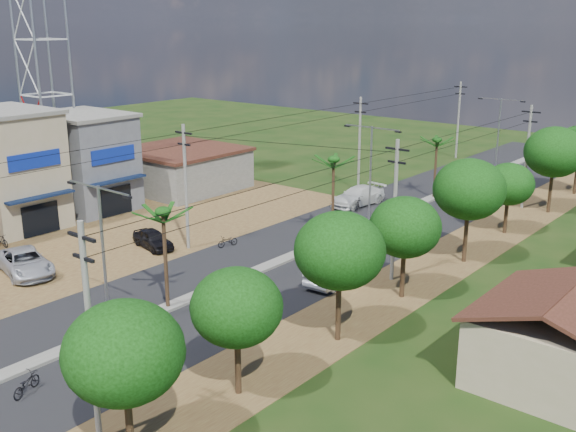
# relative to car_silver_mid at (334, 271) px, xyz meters

# --- Properties ---
(ground) EXTENTS (160.00, 160.00, 0.00)m
(ground) POSITION_rel_car_silver_mid_xyz_m (-5.00, -13.23, -0.80)
(ground) COLOR black
(ground) RESTS_ON ground
(road) EXTENTS (12.00, 110.00, 0.04)m
(road) POSITION_rel_car_silver_mid_xyz_m (-5.00, 1.77, -0.78)
(road) COLOR black
(road) RESTS_ON ground
(median) EXTENTS (1.00, 90.00, 0.18)m
(median) POSITION_rel_car_silver_mid_xyz_m (-5.00, 4.77, -0.71)
(median) COLOR #605E56
(median) RESTS_ON ground
(dirt_lot_west) EXTENTS (18.00, 46.00, 0.04)m
(dirt_lot_west) POSITION_rel_car_silver_mid_xyz_m (-20.00, -5.23, -0.79)
(dirt_lot_west) COLOR #4F311B
(dirt_lot_west) RESTS_ON ground
(dirt_shoulder_east) EXTENTS (5.00, 90.00, 0.03)m
(dirt_shoulder_east) POSITION_rel_car_silver_mid_xyz_m (3.50, 1.77, -0.79)
(dirt_shoulder_east) COLOR #4F311B
(dirt_shoulder_east) RESTS_ON ground
(shophouse_cream) EXTENTS (9.00, 6.40, 9.30)m
(shophouse_cream) POSITION_rel_car_silver_mid_xyz_m (-26.98, -6.23, 3.86)
(shophouse_cream) COLOR gray
(shophouse_cream) RESTS_ON ground
(shophouse_grey) EXTENTS (9.00, 6.40, 8.30)m
(shophouse_grey) POSITION_rel_car_silver_mid_xyz_m (-26.98, 0.77, 3.36)
(shophouse_grey) COLOR #4F5157
(shophouse_grey) RESTS_ON ground
(low_shed) EXTENTS (10.40, 10.40, 3.95)m
(low_shed) POSITION_rel_car_silver_mid_xyz_m (-26.00, 10.77, 1.16)
(low_shed) COLOR #605E56
(low_shed) RESTS_ON ground
(house_east_near) EXTENTS (7.60, 7.50, 4.60)m
(house_east_near) POSITION_rel_car_silver_mid_xyz_m (15.00, -3.23, 1.59)
(house_east_near) COLOR gray
(house_east_near) RESTS_ON ground
(tree_east_a) EXTENTS (4.40, 4.40, 6.37)m
(tree_east_a) POSITION_rel_car_silver_mid_xyz_m (4.50, -19.23, 3.68)
(tree_east_a) COLOR black
(tree_east_a) RESTS_ON ground
(tree_east_b) EXTENTS (4.00, 4.00, 5.83)m
(tree_east_b) POSITION_rel_car_silver_mid_xyz_m (4.30, -13.23, 3.31)
(tree_east_b) COLOR black
(tree_east_b) RESTS_ON ground
(tree_east_c) EXTENTS (4.60, 4.60, 6.83)m
(tree_east_c) POSITION_rel_car_silver_mid_xyz_m (4.70, -6.23, 4.06)
(tree_east_c) COLOR black
(tree_east_c) RESTS_ON ground
(tree_east_d) EXTENTS (4.20, 4.20, 6.13)m
(tree_east_d) POSITION_rel_car_silver_mid_xyz_m (4.40, 0.77, 3.53)
(tree_east_d) COLOR black
(tree_east_d) RESTS_ON ground
(tree_east_e) EXTENTS (4.80, 4.80, 7.14)m
(tree_east_e) POSITION_rel_car_silver_mid_xyz_m (4.60, 8.77, 4.28)
(tree_east_e) COLOR black
(tree_east_e) RESTS_ON ground
(tree_east_f) EXTENTS (3.80, 3.80, 5.52)m
(tree_east_f) POSITION_rel_car_silver_mid_xyz_m (4.20, 16.77, 3.08)
(tree_east_f) COLOR black
(tree_east_f) RESTS_ON ground
(tree_east_g) EXTENTS (5.00, 5.00, 7.38)m
(tree_east_g) POSITION_rel_car_silver_mid_xyz_m (4.80, 24.77, 4.44)
(tree_east_g) COLOR black
(tree_east_g) RESTS_ON ground
(palm_median_near) EXTENTS (2.00, 2.00, 6.15)m
(palm_median_near) POSITION_rel_car_silver_mid_xyz_m (-5.00, -9.23, 4.73)
(palm_median_near) COLOR black
(palm_median_near) RESTS_ON ground
(palm_median_mid) EXTENTS (2.00, 2.00, 6.55)m
(palm_median_mid) POSITION_rel_car_silver_mid_xyz_m (-5.00, 6.77, 5.10)
(palm_median_mid) COLOR black
(palm_median_mid) RESTS_ON ground
(palm_median_far) EXTENTS (2.00, 2.00, 5.85)m
(palm_median_far) POSITION_rel_car_silver_mid_xyz_m (-5.00, 22.77, 4.46)
(palm_median_far) COLOR black
(palm_median_far) RESTS_ON ground
(streetlight_near) EXTENTS (5.10, 0.18, 8.00)m
(streetlight_near) POSITION_rel_car_silver_mid_xyz_m (-5.00, -13.23, 3.98)
(streetlight_near) COLOR gray
(streetlight_near) RESTS_ON ground
(streetlight_mid) EXTENTS (5.10, 0.18, 8.00)m
(streetlight_mid) POSITION_rel_car_silver_mid_xyz_m (-5.00, 11.77, 3.98)
(streetlight_mid) COLOR gray
(streetlight_mid) RESTS_ON ground
(streetlight_far) EXTENTS (5.10, 0.18, 8.00)m
(streetlight_far) POSITION_rel_car_silver_mid_xyz_m (-5.00, 36.77, 3.98)
(streetlight_far) COLOR gray
(streetlight_far) RESTS_ON ground
(utility_pole_w_b) EXTENTS (1.60, 0.24, 9.00)m
(utility_pole_w_b) POSITION_rel_car_silver_mid_xyz_m (-12.00, -1.23, 3.95)
(utility_pole_w_b) COLOR #605E56
(utility_pole_w_b) RESTS_ON ground
(utility_pole_w_c) EXTENTS (1.60, 0.24, 9.00)m
(utility_pole_w_c) POSITION_rel_car_silver_mid_xyz_m (-12.00, 20.77, 3.95)
(utility_pole_w_c) COLOR #605E56
(utility_pole_w_c) RESTS_ON ground
(utility_pole_w_d) EXTENTS (1.60, 0.24, 9.00)m
(utility_pole_w_d) POSITION_rel_car_silver_mid_xyz_m (-12.00, 41.77, 3.95)
(utility_pole_w_d) COLOR #605E56
(utility_pole_w_d) RESTS_ON ground
(utility_pole_e_a) EXTENTS (1.60, 0.24, 9.00)m
(utility_pole_e_a) POSITION_rel_car_silver_mid_xyz_m (2.50, -19.23, 3.95)
(utility_pole_e_a) COLOR #605E56
(utility_pole_e_a) RESTS_ON ground
(utility_pole_e_b) EXTENTS (1.60, 0.24, 9.00)m
(utility_pole_e_b) POSITION_rel_car_silver_mid_xyz_m (2.50, 2.77, 3.95)
(utility_pole_e_b) COLOR #605E56
(utility_pole_e_b) RESTS_ON ground
(utility_pole_e_c) EXTENTS (1.60, 0.24, 9.00)m
(utility_pole_e_c) POSITION_rel_car_silver_mid_xyz_m (2.50, 24.77, 3.95)
(utility_pole_e_c) COLOR #605E56
(utility_pole_e_c) RESTS_ON ground
(car_silver_mid) EXTENTS (2.24, 5.04, 1.61)m
(car_silver_mid) POSITION_rel_car_silver_mid_xyz_m (0.00, 0.00, 0.00)
(car_silver_mid) COLOR #ACAEB5
(car_silver_mid) RESTS_ON ground
(car_white_far) EXTENTS (2.98, 5.87, 1.63)m
(car_white_far) POSITION_rel_car_silver_mid_xyz_m (-9.09, 16.35, 0.01)
(car_white_far) COLOR #BBBCB7
(car_white_far) RESTS_ON ground
(car_parked_silver) EXTENTS (6.07, 3.84, 1.56)m
(car_parked_silver) POSITION_rel_car_silver_mid_xyz_m (-16.34, -11.42, -0.02)
(car_parked_silver) COLOR #ACAEB5
(car_parked_silver) RESTS_ON ground
(car_parked_dark) EXTENTS (4.21, 2.36, 1.35)m
(car_parked_dark) POSITION_rel_car_silver_mid_xyz_m (-13.99, -2.81, -0.13)
(car_parked_dark) COLOR black
(car_parked_dark) RESTS_ON ground
(moto_rider_east) EXTENTS (1.24, 1.84, 0.91)m
(moto_rider_east) POSITION_rel_car_silver_mid_xyz_m (-2.87, -19.19, -0.35)
(moto_rider_east) COLOR black
(moto_rider_east) RESTS_ON ground
(moto_rider_west_a) EXTENTS (0.94, 1.72, 0.86)m
(moto_rider_west_a) POSITION_rel_car_silver_mid_xyz_m (-10.00, 0.78, -0.38)
(moto_rider_west_a) COLOR black
(moto_rider_west_a) RESTS_ON ground
(moto_rider_west_b) EXTENTS (1.16, 1.82, 1.06)m
(moto_rider_west_b) POSITION_rel_car_silver_mid_xyz_m (-8.10, 14.91, -0.27)
(moto_rider_west_b) COLOR black
(moto_rider_west_b) RESTS_ON ground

